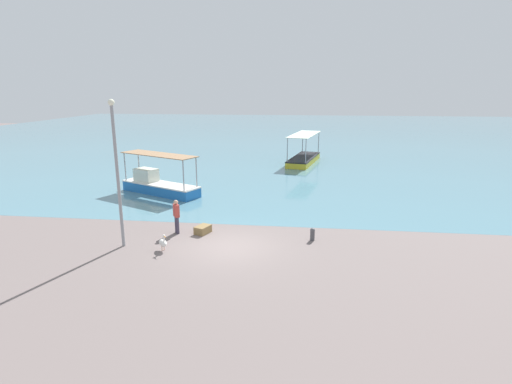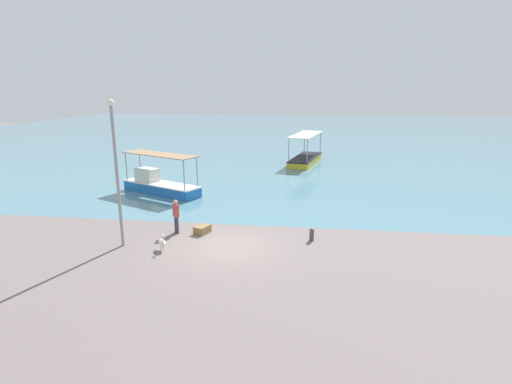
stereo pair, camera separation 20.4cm
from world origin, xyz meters
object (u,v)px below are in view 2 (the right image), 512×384
object	(u,v)px
fishing_boat_outer	(159,184)
mooring_bollard	(312,234)
pelican	(162,242)
lamp_post	(116,167)
fishing_boat_far_right	(305,158)
fisherman_standing	(176,215)
cargo_crate	(202,229)

from	to	relation	value
fishing_boat_outer	mooring_bollard	size ratio (longest dim) A/B	9.89
pelican	lamp_post	bearing A→B (deg)	170.44
fishing_boat_far_right	pelican	distance (m)	23.09
fishing_boat_outer	fisherman_standing	world-z (taller)	fishing_boat_outer
fishing_boat_far_right	cargo_crate	bearing A→B (deg)	-103.67
mooring_bollard	fisherman_standing	world-z (taller)	fisherman_standing
fishing_boat_far_right	pelican	xyz separation A→B (m)	(-6.03, -22.29, -0.13)
fishing_boat_outer	pelican	distance (m)	10.31
pelican	fisherman_standing	size ratio (longest dim) A/B	0.47
fisherman_standing	lamp_post	bearing A→B (deg)	-135.32
lamp_post	fishing_boat_outer	bearing A→B (deg)	100.68
fisherman_standing	cargo_crate	size ratio (longest dim) A/B	2.12
fishing_boat_far_right	lamp_post	size ratio (longest dim) A/B	1.10
fisherman_standing	cargo_crate	distance (m)	1.45
cargo_crate	pelican	bearing A→B (deg)	-116.73
fishing_boat_outer	cargo_crate	distance (m)	8.77
pelican	fisherman_standing	xyz separation A→B (m)	(-0.07, 2.21, 0.53)
fishing_boat_outer	lamp_post	xyz separation A→B (m)	(1.75, -9.27, 2.97)
pelican	mooring_bollard	xyz separation A→B (m)	(6.51, 2.02, -0.05)
fishing_boat_far_right	lamp_post	bearing A→B (deg)	-110.03
lamp_post	fisherman_standing	world-z (taller)	lamp_post
lamp_post	mooring_bollard	world-z (taller)	lamp_post
pelican	lamp_post	xyz separation A→B (m)	(-1.97, 0.33, 3.23)
pelican	fishing_boat_far_right	bearing A→B (deg)	74.86
mooring_bollard	fisherman_standing	size ratio (longest dim) A/B	0.36
mooring_bollard	cargo_crate	xyz separation A→B (m)	(-5.33, 0.33, -0.14)
fishing_boat_outer	cargo_crate	size ratio (longest dim) A/B	7.52
fishing_boat_far_right	pelican	world-z (taller)	fishing_boat_far_right
fishing_boat_outer	lamp_post	world-z (taller)	lamp_post
fishing_boat_far_right	fisherman_standing	distance (m)	20.99
mooring_bollard	fisherman_standing	xyz separation A→B (m)	(-6.58, 0.19, 0.58)
fishing_boat_outer	cargo_crate	xyz separation A→B (m)	(4.91, -7.26, -0.44)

